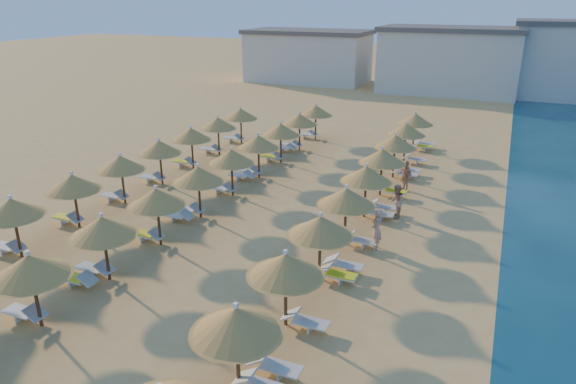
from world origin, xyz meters
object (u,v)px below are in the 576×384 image
at_px(beachgoer_b, 396,202).
at_px(beachgoer_c, 405,176).
at_px(parasol_row_west, 198,175).
at_px(beachgoer_a, 377,229).
at_px(parasol_row_east, 346,198).

bearing_deg(beachgoer_b, beachgoer_c, 173.22).
distance_m(beachgoer_b, beachgoer_c, 4.06).
relative_size(parasol_row_west, beachgoer_b, 20.67).
bearing_deg(beachgoer_a, parasol_row_west, -103.69).
height_order(beachgoer_a, beachgoer_c, beachgoer_a).
distance_m(parasol_row_east, beachgoer_b, 4.28).
bearing_deg(parasol_row_east, beachgoer_c, 81.92).
height_order(beachgoer_b, beachgoer_a, beachgoer_a).
distance_m(beachgoer_a, beachgoer_c, 7.78).
height_order(beachgoer_b, beachgoer_c, beachgoer_c).
bearing_deg(parasol_row_east, beachgoer_a, 2.75).
distance_m(parasol_row_west, beachgoer_b, 9.83).
bearing_deg(parasol_row_east, beachgoer_b, 68.85).
bearing_deg(beachgoer_a, parasol_row_east, -101.38).
bearing_deg(parasol_row_east, parasol_row_west, 180.00).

